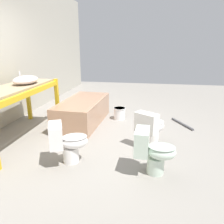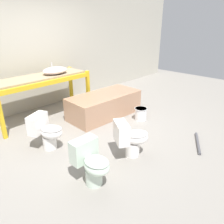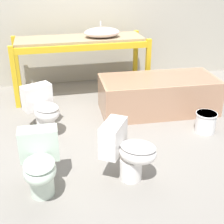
% 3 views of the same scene
% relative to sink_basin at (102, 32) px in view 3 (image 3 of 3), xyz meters
% --- Properties ---
extents(ground_plane, '(12.00, 12.00, 0.00)m').
position_rel_sink_basin_xyz_m(ground_plane, '(-0.06, -1.08, -1.01)').
color(ground_plane, gray).
extents(shelving_rack, '(2.12, 0.75, 0.94)m').
position_rel_sink_basin_xyz_m(shelving_rack, '(-0.34, 0.07, -0.21)').
color(shelving_rack, gold).
rests_on(shelving_rack, ground_plane).
extents(sink_basin, '(0.56, 0.40, 0.23)m').
position_rel_sink_basin_xyz_m(sink_basin, '(0.00, 0.00, 0.00)').
color(sink_basin, silver).
rests_on(sink_basin, shelving_rack).
extents(bathtub_main, '(1.70, 0.83, 0.51)m').
position_rel_sink_basin_xyz_m(bathtub_main, '(0.65, -0.86, -0.72)').
color(bathtub_main, tan).
rests_on(bathtub_main, ground_plane).
extents(toilet_near, '(0.52, 0.62, 0.60)m').
position_rel_sink_basin_xyz_m(toilet_near, '(-0.99, -1.14, -0.69)').
color(toilet_near, white).
rests_on(toilet_near, ground_plane).
extents(toilet_far, '(0.37, 0.54, 0.60)m').
position_rel_sink_basin_xyz_m(toilet_far, '(-1.05, -2.34, -0.69)').
color(toilet_far, silver).
rests_on(toilet_far, ground_plane).
extents(toilet_extra, '(0.63, 0.57, 0.60)m').
position_rel_sink_basin_xyz_m(toilet_extra, '(-0.21, -2.31, -0.69)').
color(toilet_extra, white).
rests_on(toilet_extra, ground_plane).
extents(bucket_white, '(0.27, 0.27, 0.26)m').
position_rel_sink_basin_xyz_m(bucket_white, '(1.03, -1.60, -0.88)').
color(bucket_white, white).
rests_on(bucket_white, ground_plane).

